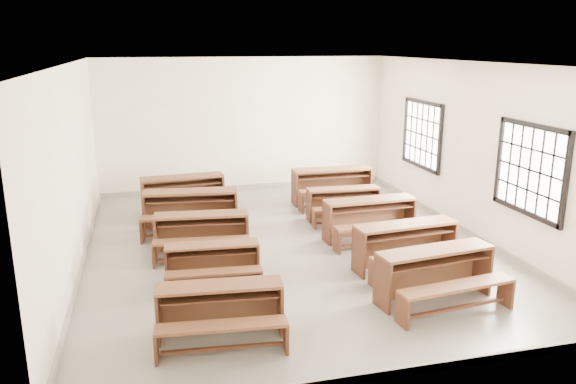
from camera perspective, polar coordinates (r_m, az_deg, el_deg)
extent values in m
plane|color=slate|center=(10.09, 0.00, -5.50)|extent=(8.50, 8.50, 0.00)
cube|color=silver|center=(9.46, 0.00, 12.83)|extent=(7.00, 8.50, 0.05)
cube|color=white|center=(13.73, -4.37, 6.84)|extent=(7.00, 0.05, 3.20)
cube|color=white|center=(5.79, 10.38, -4.71)|extent=(7.00, 0.05, 3.20)
cube|color=white|center=(9.43, -20.93, 2.18)|extent=(0.05, 8.50, 3.20)
cube|color=white|center=(11.02, 17.85, 4.16)|extent=(0.05, 8.50, 3.20)
cube|color=gray|center=(14.03, -4.25, 0.56)|extent=(7.00, 0.04, 0.10)
cube|color=gray|center=(6.47, 9.73, -17.78)|extent=(7.00, 0.04, 0.10)
cube|color=gray|center=(9.87, -20.13, -6.63)|extent=(0.04, 8.50, 0.10)
cube|color=gray|center=(11.39, 17.26, -3.51)|extent=(0.04, 8.50, 0.10)
cube|color=white|center=(9.57, 23.46, 2.10)|extent=(0.02, 1.50, 1.30)
cube|color=black|center=(9.44, 23.80, 6.18)|extent=(0.06, 1.62, 0.08)
cube|color=black|center=(9.72, 22.95, -1.87)|extent=(0.06, 1.62, 0.08)
cube|color=black|center=(8.96, 26.38, 0.97)|extent=(0.06, 0.08, 1.46)
cube|color=black|center=(10.18, 20.70, 3.08)|extent=(0.06, 0.08, 1.46)
cube|color=white|center=(12.55, 13.52, 5.71)|extent=(0.02, 1.50, 1.30)
cube|color=black|center=(12.45, 13.64, 8.84)|extent=(0.06, 1.62, 0.08)
cube|color=black|center=(12.67, 13.26, 2.63)|extent=(0.06, 1.62, 0.08)
cube|color=black|center=(11.86, 15.19, 5.08)|extent=(0.06, 0.08, 1.46)
cube|color=black|center=(13.24, 11.87, 6.27)|extent=(0.06, 0.08, 1.46)
cube|color=brown|center=(6.95, -6.98, -9.43)|extent=(1.56, 0.52, 0.04)
cube|color=brown|center=(7.25, -6.95, -11.36)|extent=(1.53, 0.18, 0.65)
cube|color=#4B2819|center=(7.12, -13.04, -12.17)|extent=(0.07, 0.38, 0.65)
cube|color=#4B2819|center=(7.15, -0.79, -11.63)|extent=(0.07, 0.38, 0.65)
cube|color=#4B2819|center=(6.98, -6.94, -10.50)|extent=(1.44, 0.42, 0.02)
cube|color=brown|center=(6.65, -6.75, -13.34)|extent=(1.55, 0.41, 0.04)
cube|color=#4B2819|center=(6.77, -13.23, -15.05)|extent=(0.06, 0.27, 0.36)
cube|color=#4B2819|center=(6.81, -0.20, -14.46)|extent=(0.06, 0.27, 0.36)
cube|color=#4B2819|center=(6.79, -6.67, -15.47)|extent=(1.41, 0.18, 0.04)
cube|color=brown|center=(8.47, -7.74, -5.33)|extent=(1.42, 0.45, 0.03)
cube|color=brown|center=(8.72, -7.71, -6.91)|extent=(1.39, 0.14, 0.59)
cube|color=#4B2819|center=(8.59, -12.24, -7.49)|extent=(0.06, 0.35, 0.59)
cube|color=#4B2819|center=(8.62, -3.12, -7.06)|extent=(0.06, 0.35, 0.59)
cube|color=#4B2819|center=(8.49, -7.71, -6.14)|extent=(1.30, 0.36, 0.02)
cube|color=brown|center=(8.16, -7.55, -8.08)|extent=(1.41, 0.35, 0.03)
cube|color=#4B2819|center=(8.25, -12.29, -9.45)|extent=(0.05, 0.25, 0.33)
cube|color=#4B2819|center=(8.28, -2.76, -8.99)|extent=(0.05, 0.25, 0.33)
cube|color=#4B2819|center=(8.27, -7.49, -9.74)|extent=(1.29, 0.14, 0.03)
cube|color=brown|center=(9.65, -8.81, -2.29)|extent=(1.62, 0.56, 0.04)
cube|color=brown|center=(9.93, -8.72, -3.95)|extent=(1.58, 0.21, 0.67)
cube|color=#4B2819|center=(9.81, -13.25, -4.43)|extent=(0.08, 0.40, 0.67)
cube|color=#4B2819|center=(9.78, -4.18, -4.12)|extent=(0.08, 0.40, 0.67)
cube|color=#4B2819|center=(9.67, -8.78, -3.11)|extent=(1.49, 0.45, 0.02)
cube|color=brown|center=(9.28, -8.76, -4.92)|extent=(1.61, 0.45, 0.04)
cube|color=#4B2819|center=(9.40, -13.44, -6.26)|extent=(0.07, 0.28, 0.38)
cube|color=#4B2819|center=(9.37, -3.95, -5.93)|extent=(0.07, 0.28, 0.38)
cube|color=#4B2819|center=(9.39, -8.68, -6.63)|extent=(1.46, 0.21, 0.04)
cube|color=brown|center=(10.84, -9.93, 0.04)|extent=(1.82, 0.65, 0.04)
cube|color=brown|center=(11.14, -9.80, -1.69)|extent=(1.77, 0.26, 0.76)
cube|color=#4B2819|center=(11.02, -14.35, -2.12)|extent=(0.10, 0.45, 0.76)
cube|color=#4B2819|center=(10.94, -5.30, -1.84)|extent=(0.10, 0.45, 0.76)
cube|color=#4B2819|center=(10.85, -9.90, -0.79)|extent=(1.67, 0.53, 0.02)
cube|color=brown|center=(10.40, -9.97, -2.50)|extent=(1.80, 0.52, 0.04)
cube|color=#4B2819|center=(10.55, -14.63, -3.85)|extent=(0.08, 0.31, 0.42)
cube|color=#4B2819|center=(10.47, -5.15, -3.57)|extent=(0.08, 0.31, 0.42)
cube|color=#4B2819|center=(10.51, -9.88, -4.24)|extent=(1.64, 0.25, 0.04)
cube|color=brown|center=(12.14, -10.69, 1.51)|extent=(1.76, 0.59, 0.04)
cube|color=brown|center=(12.42, -10.75, -0.05)|extent=(1.73, 0.20, 0.74)
cube|color=#4B2819|center=(12.14, -14.54, -0.61)|extent=(0.08, 0.44, 0.74)
cube|color=#4B2819|center=(12.38, -6.75, 0.07)|extent=(0.08, 0.44, 0.74)
cube|color=#4B2819|center=(12.15, -10.64, 0.79)|extent=(1.63, 0.47, 0.02)
cube|color=brown|center=(11.71, -10.21, -0.61)|extent=(1.75, 0.46, 0.04)
cube|color=#4B2819|center=(11.68, -14.25, -2.04)|extent=(0.07, 0.31, 0.41)
cube|color=#4B2819|center=(11.92, -6.16, -1.30)|extent=(0.07, 0.31, 0.41)
cube|color=#4B2819|center=(11.80, -10.14, -2.13)|extent=(1.60, 0.20, 0.04)
cube|color=brown|center=(8.07, 14.76, -5.75)|extent=(1.73, 0.62, 0.04)
cube|color=brown|center=(8.35, 13.83, -7.78)|extent=(1.68, 0.24, 0.72)
cube|color=#4B2819|center=(7.78, 9.56, -9.26)|extent=(0.09, 0.42, 0.72)
cube|color=#4B2819|center=(8.69, 19.06, -7.27)|extent=(0.09, 0.42, 0.72)
cube|color=#4B2819|center=(8.11, 14.78, -6.78)|extent=(1.59, 0.50, 0.02)
cube|color=brown|center=(7.81, 16.82, -9.14)|extent=(1.71, 0.49, 0.04)
cube|color=#4B2819|center=(7.46, 11.55, -11.84)|extent=(0.08, 0.30, 0.40)
cube|color=#4B2819|center=(8.40, 21.24, -9.44)|extent=(0.08, 0.30, 0.40)
cube|color=#4B2819|center=(7.94, 16.65, -11.23)|extent=(1.56, 0.24, 0.04)
cube|color=brown|center=(9.08, 11.91, -3.25)|extent=(1.72, 0.58, 0.04)
cube|color=brown|center=(9.36, 11.19, -5.12)|extent=(1.68, 0.20, 0.72)
cube|color=#4B2819|center=(8.83, 7.19, -6.20)|extent=(0.08, 0.42, 0.72)
cube|color=#4B2819|center=(9.64, 15.99, -4.82)|extent=(0.08, 0.42, 0.72)
cube|color=#4B2819|center=(9.11, 11.93, -4.17)|extent=(1.58, 0.46, 0.02)
cube|color=brown|center=(8.78, 13.55, -6.19)|extent=(1.70, 0.45, 0.04)
cube|color=#4B2819|center=(8.46, 8.73, -8.36)|extent=(0.07, 0.30, 0.40)
cube|color=#4B2819|center=(9.31, 17.75, -6.71)|extent=(0.07, 0.30, 0.40)
cube|color=#4B2819|center=(8.90, 13.43, -8.09)|extent=(1.56, 0.20, 0.04)
cube|color=brown|center=(10.35, 8.32, -0.80)|extent=(1.71, 0.48, 0.04)
cube|color=brown|center=(10.63, 7.82, -2.51)|extent=(1.70, 0.10, 0.72)
cube|color=#4B2819|center=(10.16, 3.97, -3.23)|extent=(0.06, 0.43, 0.72)
cube|color=#4B2819|center=(10.82, 12.25, -2.41)|extent=(0.06, 0.43, 0.72)
cube|color=#4B2819|center=(10.38, 8.34, -1.62)|extent=(1.58, 0.37, 0.02)
cube|color=brown|center=(10.00, 9.47, -3.33)|extent=(1.71, 0.35, 0.04)
cube|color=#4B2819|center=(9.75, 4.99, -5.03)|extent=(0.05, 0.30, 0.40)
cube|color=#4B2819|center=(10.44, 13.54, -4.05)|extent=(0.05, 0.30, 0.40)
cube|color=#4B2819|center=(10.10, 9.39, -5.05)|extent=(1.57, 0.10, 0.04)
cube|color=brown|center=(11.47, 5.65, 0.33)|extent=(1.49, 0.45, 0.04)
cube|color=brown|center=(11.71, 5.38, -1.04)|extent=(1.47, 0.12, 0.63)
cube|color=#4B2819|center=(11.38, 2.14, -1.46)|extent=(0.06, 0.37, 0.63)
cube|color=#4B2819|center=(11.78, 8.96, -1.07)|extent=(0.06, 0.37, 0.63)
cube|color=#4B2819|center=(11.48, 5.66, -0.32)|extent=(1.38, 0.35, 0.02)
cube|color=brown|center=(11.13, 6.27, -1.62)|extent=(1.48, 0.34, 0.04)
cube|color=#4B2819|center=(11.00, 2.66, -2.80)|extent=(0.05, 0.26, 0.35)
cube|color=#4B2819|center=(11.41, 9.69, -2.34)|extent=(0.05, 0.26, 0.35)
cube|color=#4B2819|center=(11.21, 6.23, -2.98)|extent=(1.36, 0.12, 0.04)
cube|color=brown|center=(12.60, 4.50, 2.32)|extent=(1.79, 0.45, 0.04)
cube|color=brown|center=(12.88, 4.19, 0.77)|extent=(1.78, 0.05, 0.76)
cube|color=#4B2819|center=(12.45, 0.67, 0.31)|extent=(0.05, 0.45, 0.76)
cube|color=#4B2819|center=(12.99, 8.11, 0.78)|extent=(0.05, 0.45, 0.76)
cube|color=#4B2819|center=(12.61, 4.52, 1.61)|extent=(1.65, 0.34, 0.02)
cube|color=brown|center=(12.18, 5.29, 0.24)|extent=(1.79, 0.32, 0.04)
cube|color=#4B2819|center=(11.99, 1.33, -1.10)|extent=(0.05, 0.31, 0.42)
cube|color=#4B2819|center=(12.55, 9.01, -0.55)|extent=(0.05, 0.31, 0.42)
cube|color=#4B2819|center=(12.27, 5.25, -1.27)|extent=(1.65, 0.06, 0.04)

